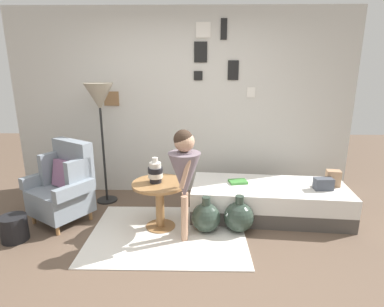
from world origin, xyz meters
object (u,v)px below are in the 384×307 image
object	(u,v)px
demijohn_far	(239,217)
magazine_basket	(14,228)
side_table	(160,195)
person_child	(184,170)
armchair	(64,186)
daybed	(268,200)
vase_striped	(155,172)
floor_lamp	(100,101)
demijohn_near	(206,217)
book_on_daybed	(238,182)

from	to	relation	value
demijohn_far	magazine_basket	distance (m)	2.47
demijohn_far	magazine_basket	bearing A→B (deg)	-174.21
side_table	person_child	size ratio (longest dim) A/B	0.51
armchair	daybed	world-z (taller)	armchair
side_table	vase_striped	xyz separation A→B (m)	(-0.04, 0.01, 0.27)
floor_lamp	magazine_basket	world-z (taller)	floor_lamp
vase_striped	side_table	bearing A→B (deg)	-13.11
vase_striped	demijohn_near	distance (m)	0.77
daybed	vase_striped	bearing A→B (deg)	-166.00
armchair	book_on_daybed	bearing A→B (deg)	6.69
magazine_basket	armchair	bearing A→B (deg)	52.59
armchair	daybed	size ratio (longest dim) A/B	0.49
demijohn_far	demijohn_near	bearing A→B (deg)	-177.89
floor_lamp	magazine_basket	bearing A→B (deg)	-123.97
floor_lamp	demijohn_near	world-z (taller)	floor_lamp
vase_striped	magazine_basket	bearing A→B (deg)	-167.91
magazine_basket	person_child	bearing A→B (deg)	2.23
floor_lamp	demijohn_near	xyz separation A→B (m)	(1.37, -0.82, -1.22)
vase_striped	book_on_daybed	world-z (taller)	vase_striped
armchair	demijohn_far	world-z (taller)	armchair
floor_lamp	vase_striped	bearing A→B (deg)	-42.44
daybed	armchair	bearing A→B (deg)	-176.07
daybed	demijohn_near	bearing A→B (deg)	-151.71
daybed	person_child	bearing A→B (deg)	-150.13
daybed	person_child	size ratio (longest dim) A/B	1.61
side_table	demijohn_far	size ratio (longest dim) A/B	1.45
person_child	magazine_basket	bearing A→B (deg)	-177.77
side_table	magazine_basket	bearing A→B (deg)	-168.58
side_table	book_on_daybed	bearing A→B (deg)	24.35
floor_lamp	magazine_basket	distance (m)	1.78
daybed	vase_striped	xyz separation A→B (m)	(-1.37, -0.34, 0.48)
armchair	demijohn_near	bearing A→B (deg)	-8.58
vase_striped	floor_lamp	distance (m)	1.29
armchair	demijohn_far	distance (m)	2.11
vase_striped	floor_lamp	xyz separation A→B (m)	(-0.80, 0.73, 0.71)
armchair	person_child	bearing A→B (deg)	-15.96
book_on_daybed	magazine_basket	xyz separation A→B (m)	(-2.49, -0.74, -0.28)
side_table	demijohn_far	bearing A→B (deg)	-4.03
armchair	vase_striped	distance (m)	1.17
demijohn_far	daybed	bearing A→B (deg)	44.52
demijohn_near	person_child	bearing A→B (deg)	-145.14
person_child	book_on_daybed	world-z (taller)	person_child
person_child	demijohn_far	xyz separation A→B (m)	(0.61, 0.18, -0.61)
side_table	book_on_daybed	world-z (taller)	side_table
magazine_basket	book_on_daybed	bearing A→B (deg)	16.54
magazine_basket	daybed	bearing A→B (deg)	13.00
person_child	demijohn_near	xyz separation A→B (m)	(0.23, 0.16, -0.62)
vase_striped	person_child	distance (m)	0.43
armchair	side_table	bearing A→B (deg)	-8.70
floor_lamp	magazine_basket	size ratio (longest dim) A/B	5.79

